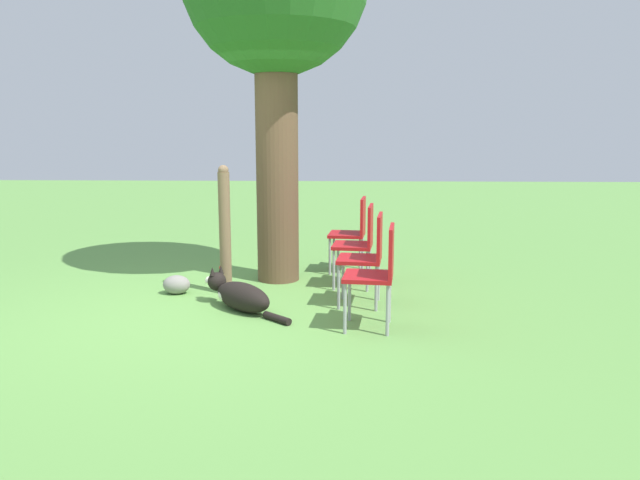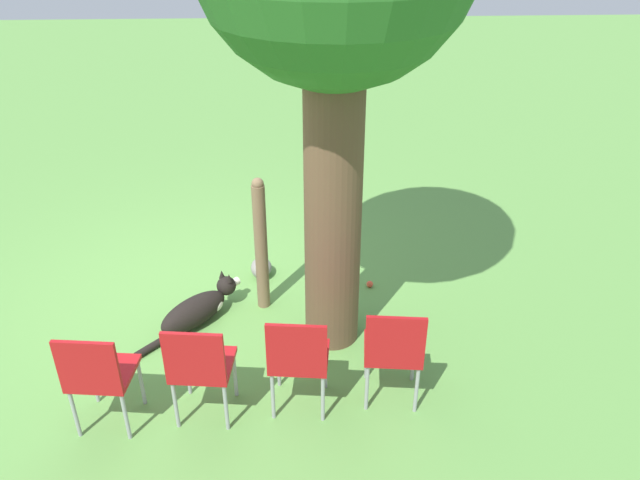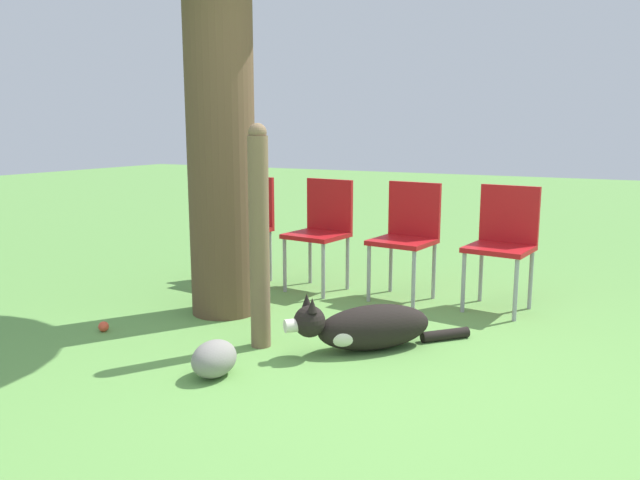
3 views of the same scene
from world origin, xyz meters
The scene contains 9 objects.
ground_plane centered at (0.00, 0.00, 0.00)m, with size 30.00×30.00×0.00m, color #609947.
dog centered at (0.34, 0.14, 0.14)m, with size 0.94×0.88×0.37m.
fence_post centered at (0.11, 0.73, 0.68)m, with size 0.12×0.12×1.36m.
red_chair_0 centered at (1.64, -0.39, 0.53)m, with size 0.47×0.48×0.91m.
red_chair_1 centered at (1.59, 0.33, 0.53)m, with size 0.47×0.48×0.91m.
red_chair_2 centered at (1.53, 1.05, 0.53)m, with size 0.47×0.48×0.91m.
red_chair_3 centered at (1.47, 1.78, 0.53)m, with size 0.47×0.48×0.91m.
tennis_ball centered at (-0.15, 1.80, 0.03)m, with size 0.07×0.07×0.07m.
garden_rock centered at (-0.41, 0.69, 0.10)m, with size 0.29×0.22×0.20m.
Camera 3 is at (-2.97, -1.31, 1.33)m, focal length 35.00 mm.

